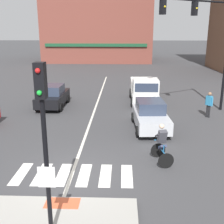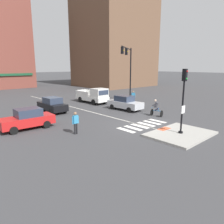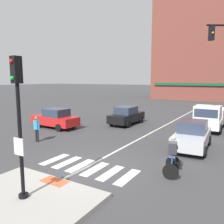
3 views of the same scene
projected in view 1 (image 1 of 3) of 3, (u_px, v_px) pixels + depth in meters
The scene contains 17 objects.
ground_plane at pixel (74, 175), 10.99m from camera, with size 300.00×300.00×0.00m, color #3D3D3F.
tactile_pad_front at pixel (62, 203), 8.93m from camera, with size 1.10×0.60×0.01m, color #DB5B38.
signal_pole at pixel (45, 138), 6.80m from camera, with size 0.44×0.38×4.61m.
crosswalk_stripe_a at pixel (21, 174), 11.07m from camera, with size 0.44×1.80×0.01m, color silver.
crosswalk_stripe_b at pixel (42, 174), 11.04m from camera, with size 0.44×1.80×0.01m, color silver.
crosswalk_stripe_c at pixel (63, 174), 11.01m from camera, with size 0.44×1.80×0.01m, color silver.
crosswalk_stripe_d at pixel (84, 175), 10.98m from camera, with size 0.44×1.80×0.01m, color silver.
crosswalk_stripe_e at pixel (106, 175), 10.95m from camera, with size 0.44×1.80×0.01m, color silver.
crosswalk_stripe_f at pixel (127, 176), 10.92m from camera, with size 0.44×1.80×0.01m, color silver.
lane_centre_line at pixel (96, 107), 20.59m from camera, with size 0.14×28.00×0.01m, color silver.
traffic_light_mast at pixel (210, 35), 17.66m from camera, with size 5.22×3.42×7.37m.
building_corner_left at pixel (99, 2), 50.83m from camera, with size 19.15×14.92×20.66m.
car_silver_eastbound_mid at pixel (150, 115), 15.93m from camera, with size 2.03×4.19×1.64m.
car_black_westbound_far at pixel (53, 96), 20.51m from camera, with size 1.88×4.12×1.64m.
pickup_truck_white_eastbound_far at pixel (144, 91), 21.50m from camera, with size 2.09×5.12×2.08m.
cyclist at pixel (162, 143), 11.83m from camera, with size 0.85×1.20×1.68m.
pedestrian_waiting_far_side at pixel (209, 103), 17.97m from camera, with size 0.39×0.45×1.67m.
Camera 1 is at (1.87, -9.80, 5.45)m, focal length 44.98 mm.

